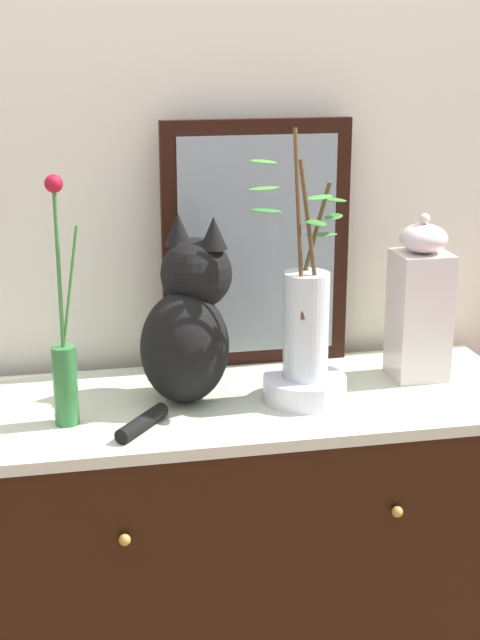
% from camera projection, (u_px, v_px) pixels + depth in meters
% --- Properties ---
extents(wall_back, '(4.40, 0.08, 2.60)m').
position_uv_depth(wall_back, '(213.00, 154.00, 2.24)').
color(wall_back, silver).
rests_on(wall_back, ground_plane).
extents(sideboard, '(1.28, 0.50, 0.81)m').
position_uv_depth(sideboard, '(240.00, 559.00, 2.20)').
color(sideboard, black).
rests_on(sideboard, ground_plane).
extents(mirror_leaning, '(0.44, 0.03, 0.58)m').
position_uv_depth(mirror_leaning, '(256.00, 245.00, 2.22)').
color(mirror_leaning, black).
rests_on(mirror_leaning, sideboard).
extents(cat_sitting, '(0.31, 0.35, 0.40)m').
position_uv_depth(cat_sitting, '(188.00, 324.00, 2.03)').
color(cat_sitting, black).
rests_on(cat_sitting, sideboard).
extents(vase_slim_green, '(0.07, 0.05, 0.51)m').
position_uv_depth(vase_slim_green, '(64.00, 361.00, 1.91)').
color(vase_slim_green, '#2E7135').
rests_on(vase_slim_green, sideboard).
extents(bowl_porcelain, '(0.18, 0.18, 0.05)m').
position_uv_depth(bowl_porcelain, '(305.00, 388.00, 2.07)').
color(bowl_porcelain, white).
rests_on(bowl_porcelain, sideboard).
extents(vase_glass_clear, '(0.24, 0.18, 0.53)m').
position_uv_depth(vase_glass_clear, '(306.00, 317.00, 2.02)').
color(vase_glass_clear, silver).
rests_on(vase_glass_clear, bowl_porcelain).
extents(jar_lidded_porcelain, '(0.12, 0.12, 0.39)m').
position_uv_depth(jar_lidded_porcelain, '(420.00, 304.00, 2.17)').
color(jar_lidded_porcelain, silver).
rests_on(jar_lidded_porcelain, sideboard).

